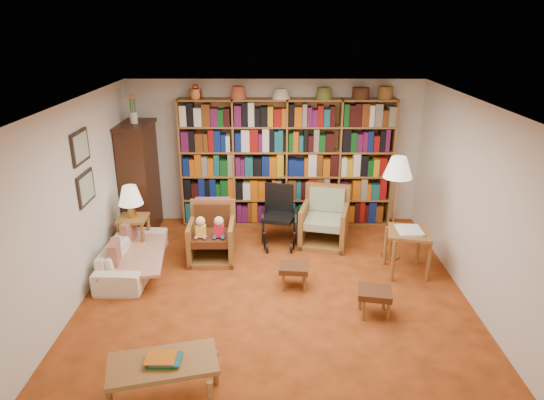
{
  "coord_description": "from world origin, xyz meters",
  "views": [
    {
      "loc": [
        -0.02,
        -5.68,
        3.42
      ],
      "look_at": [
        -0.04,
        0.6,
        1.07
      ],
      "focal_mm": 32.0,
      "sensor_mm": 36.0,
      "label": 1
    }
  ],
  "objects_px": {
    "wheelchair": "(279,217)",
    "floor_lamp": "(398,172)",
    "footstool_a": "(294,269)",
    "armchair_leather": "(212,235)",
    "armchair_sage": "(324,221)",
    "footstool_b": "(375,295)",
    "sofa": "(133,255)",
    "side_table_papers": "(408,238)",
    "side_table_lamp": "(134,227)",
    "coffee_table": "(163,366)"
  },
  "relations": [
    {
      "from": "sofa",
      "to": "armchair_leather",
      "type": "distance_m",
      "value": 1.19
    },
    {
      "from": "side_table_lamp",
      "to": "floor_lamp",
      "type": "relative_size",
      "value": 0.39
    },
    {
      "from": "footstool_a",
      "to": "coffee_table",
      "type": "distance_m",
      "value": 2.46
    },
    {
      "from": "wheelchair",
      "to": "footstool_b",
      "type": "relative_size",
      "value": 2.11
    },
    {
      "from": "wheelchair",
      "to": "footstool_a",
      "type": "height_order",
      "value": "wheelchair"
    },
    {
      "from": "floor_lamp",
      "to": "footstool_a",
      "type": "height_order",
      "value": "floor_lamp"
    },
    {
      "from": "armchair_sage",
      "to": "footstool_b",
      "type": "xyz_separation_m",
      "value": [
        0.42,
        -2.12,
        -0.07
      ]
    },
    {
      "from": "side_table_lamp",
      "to": "armchair_sage",
      "type": "distance_m",
      "value": 2.98
    },
    {
      "from": "armchair_sage",
      "to": "footstool_b",
      "type": "relative_size",
      "value": 2.01
    },
    {
      "from": "side_table_papers",
      "to": "footstool_a",
      "type": "distance_m",
      "value": 1.69
    },
    {
      "from": "side_table_lamp",
      "to": "floor_lamp",
      "type": "distance_m",
      "value": 4.02
    },
    {
      "from": "armchair_sage",
      "to": "footstool_a",
      "type": "relative_size",
      "value": 2.2
    },
    {
      "from": "armchair_leather",
      "to": "footstool_a",
      "type": "relative_size",
      "value": 2.09
    },
    {
      "from": "armchair_sage",
      "to": "footstool_b",
      "type": "distance_m",
      "value": 2.16
    },
    {
      "from": "sofa",
      "to": "wheelchair",
      "type": "relative_size",
      "value": 1.67
    },
    {
      "from": "armchair_leather",
      "to": "armchair_sage",
      "type": "relative_size",
      "value": 0.95
    },
    {
      "from": "floor_lamp",
      "to": "footstool_b",
      "type": "bearing_deg",
      "value": -109.67
    },
    {
      "from": "armchair_sage",
      "to": "side_table_papers",
      "type": "relative_size",
      "value": 1.35
    },
    {
      "from": "wheelchair",
      "to": "coffee_table",
      "type": "xyz_separation_m",
      "value": [
        -1.12,
        -3.5,
        -0.06
      ]
    },
    {
      "from": "side_table_papers",
      "to": "footstool_a",
      "type": "xyz_separation_m",
      "value": [
        -1.61,
        -0.41,
        -0.28
      ]
    },
    {
      "from": "sofa",
      "to": "floor_lamp",
      "type": "height_order",
      "value": "floor_lamp"
    },
    {
      "from": "footstool_a",
      "to": "side_table_lamp",
      "type": "bearing_deg",
      "value": 158.04
    },
    {
      "from": "wheelchair",
      "to": "side_table_papers",
      "type": "xyz_separation_m",
      "value": [
        1.8,
        -1.02,
        0.11
      ]
    },
    {
      "from": "wheelchair",
      "to": "coffee_table",
      "type": "height_order",
      "value": "wheelchair"
    },
    {
      "from": "wheelchair",
      "to": "side_table_papers",
      "type": "distance_m",
      "value": 2.07
    },
    {
      "from": "side_table_lamp",
      "to": "side_table_papers",
      "type": "relative_size",
      "value": 0.92
    },
    {
      "from": "side_table_lamp",
      "to": "coffee_table",
      "type": "height_order",
      "value": "side_table_lamp"
    },
    {
      "from": "floor_lamp",
      "to": "side_table_papers",
      "type": "relative_size",
      "value": 2.34
    },
    {
      "from": "side_table_papers",
      "to": "footstool_b",
      "type": "bearing_deg",
      "value": -121.61
    },
    {
      "from": "side_table_lamp",
      "to": "footstool_a",
      "type": "relative_size",
      "value": 1.5
    },
    {
      "from": "sofa",
      "to": "wheelchair",
      "type": "distance_m",
      "value": 2.33
    },
    {
      "from": "wheelchair",
      "to": "side_table_lamp",
      "type": "bearing_deg",
      "value": -168.46
    },
    {
      "from": "footstool_a",
      "to": "footstool_b",
      "type": "relative_size",
      "value": 0.91
    },
    {
      "from": "floor_lamp",
      "to": "side_table_papers",
      "type": "distance_m",
      "value": 0.96
    },
    {
      "from": "sofa",
      "to": "armchair_sage",
      "type": "relative_size",
      "value": 1.76
    },
    {
      "from": "armchair_leather",
      "to": "wheelchair",
      "type": "bearing_deg",
      "value": 27.2
    },
    {
      "from": "side_table_papers",
      "to": "footstool_a",
      "type": "bearing_deg",
      "value": -165.88
    },
    {
      "from": "sofa",
      "to": "floor_lamp",
      "type": "xyz_separation_m",
      "value": [
        3.81,
        0.42,
        1.13
      ]
    },
    {
      "from": "sofa",
      "to": "armchair_leather",
      "type": "bearing_deg",
      "value": -66.61
    },
    {
      "from": "wheelchair",
      "to": "side_table_papers",
      "type": "bearing_deg",
      "value": -29.45
    },
    {
      "from": "wheelchair",
      "to": "floor_lamp",
      "type": "distance_m",
      "value": 2.01
    },
    {
      "from": "armchair_leather",
      "to": "floor_lamp",
      "type": "height_order",
      "value": "floor_lamp"
    },
    {
      "from": "armchair_sage",
      "to": "side_table_papers",
      "type": "xyz_separation_m",
      "value": [
        1.08,
        -1.05,
        0.2
      ]
    },
    {
      "from": "side_table_lamp",
      "to": "side_table_papers",
      "type": "height_order",
      "value": "side_table_papers"
    },
    {
      "from": "sofa",
      "to": "armchair_leather",
      "type": "xyz_separation_m",
      "value": [
        1.1,
        0.43,
        0.12
      ]
    },
    {
      "from": "armchair_sage",
      "to": "footstool_a",
      "type": "xyz_separation_m",
      "value": [
        -0.54,
        -1.46,
        -0.08
      ]
    },
    {
      "from": "side_table_lamp",
      "to": "coffee_table",
      "type": "relative_size",
      "value": 0.56
    },
    {
      "from": "floor_lamp",
      "to": "sofa",
      "type": "bearing_deg",
      "value": -173.74
    },
    {
      "from": "floor_lamp",
      "to": "footstool_a",
      "type": "relative_size",
      "value": 3.83
    },
    {
      "from": "side_table_lamp",
      "to": "footstool_b",
      "type": "distance_m",
      "value": 3.74
    }
  ]
}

